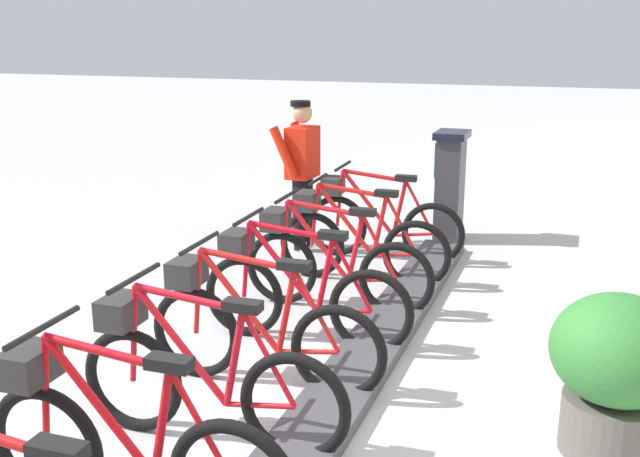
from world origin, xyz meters
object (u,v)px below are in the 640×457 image
(bike_docked_2, at_px, (329,263))
(worker_near_rack, at_px, (302,170))
(bike_docked_6, at_px, (121,444))
(bike_docked_3, at_px, (297,291))
(payment_kiosk, at_px, (450,184))
(bike_docked_1, at_px, (356,240))
(bike_docked_4, at_px, (255,328))
(bike_docked_5, at_px, (199,377))
(bike_docked_0, at_px, (377,221))
(planter_bush, at_px, (616,367))

(bike_docked_2, xyz_separation_m, worker_near_rack, (0.91, -1.66, 0.48))
(bike_docked_6, bearing_deg, bike_docked_3, -90.00)
(payment_kiosk, bearing_deg, bike_docked_1, 72.66)
(bike_docked_4, xyz_separation_m, bike_docked_5, (0.00, 0.78, 0.00))
(bike_docked_0, relative_size, bike_docked_1, 1.00)
(bike_docked_3, bearing_deg, bike_docked_5, 90.00)
(worker_near_rack, bearing_deg, bike_docked_0, 173.41)
(bike_docked_4, distance_m, worker_near_rack, 3.37)
(bike_docked_0, bearing_deg, planter_bush, 126.04)
(bike_docked_3, relative_size, bike_docked_6, 1.00)
(payment_kiosk, relative_size, bike_docked_6, 0.74)
(bike_docked_1, height_order, planter_bush, bike_docked_1)
(bike_docked_0, xyz_separation_m, worker_near_rack, (0.91, -0.10, 0.48))
(bike_docked_1, xyz_separation_m, bike_docked_2, (0.00, 0.78, 0.00))
(bike_docked_6, height_order, worker_near_rack, worker_near_rack)
(bike_docked_3, xyz_separation_m, bike_docked_5, (0.00, 1.55, 0.00))
(bike_docked_2, height_order, bike_docked_3, same)
(bike_docked_5, xyz_separation_m, planter_bush, (-2.30, -0.73, 0.11))
(bike_docked_1, relative_size, bike_docked_3, 1.00)
(bike_docked_4, height_order, bike_docked_5, same)
(bike_docked_5, xyz_separation_m, worker_near_rack, (0.91, -3.98, 0.48))
(bike_docked_4, bearing_deg, bike_docked_6, 90.00)
(bike_docked_0, xyz_separation_m, bike_docked_5, (0.00, 3.88, 0.00))
(bike_docked_3, bearing_deg, payment_kiosk, -99.59)
(bike_docked_2, relative_size, bike_docked_5, 1.00)
(planter_bush, bearing_deg, bike_docked_5, 17.54)
(payment_kiosk, distance_m, bike_docked_5, 4.97)
(bike_docked_2, height_order, bike_docked_6, same)
(bike_docked_1, distance_m, bike_docked_2, 0.78)
(planter_bush, bearing_deg, bike_docked_0, -53.96)
(bike_docked_1, relative_size, bike_docked_4, 1.00)
(bike_docked_4, distance_m, planter_bush, 2.30)
(bike_docked_4, bearing_deg, payment_kiosk, -97.83)
(bike_docked_0, distance_m, bike_docked_2, 1.55)
(bike_docked_4, bearing_deg, bike_docked_2, -90.00)
(payment_kiosk, distance_m, bike_docked_4, 4.20)
(bike_docked_0, relative_size, bike_docked_4, 1.00)
(bike_docked_2, bearing_deg, worker_near_rack, -61.32)
(bike_docked_1, bearing_deg, bike_docked_0, -90.00)
(bike_docked_6, relative_size, worker_near_rack, 1.04)
(bike_docked_6, bearing_deg, bike_docked_2, -90.00)
(bike_docked_0, xyz_separation_m, planter_bush, (-2.30, 3.15, 0.11))
(bike_docked_2, distance_m, bike_docked_6, 3.10)
(worker_near_rack, distance_m, planter_bush, 4.58)
(bike_docked_0, xyz_separation_m, bike_docked_2, (0.00, 1.55, 0.00))
(bike_docked_0, distance_m, planter_bush, 3.90)
(bike_docked_3, height_order, planter_bush, bike_docked_3)
(payment_kiosk, xyz_separation_m, bike_docked_1, (0.57, 1.83, -0.24))
(bike_docked_2, bearing_deg, payment_kiosk, -102.37)
(payment_kiosk, bearing_deg, bike_docked_3, 80.41)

